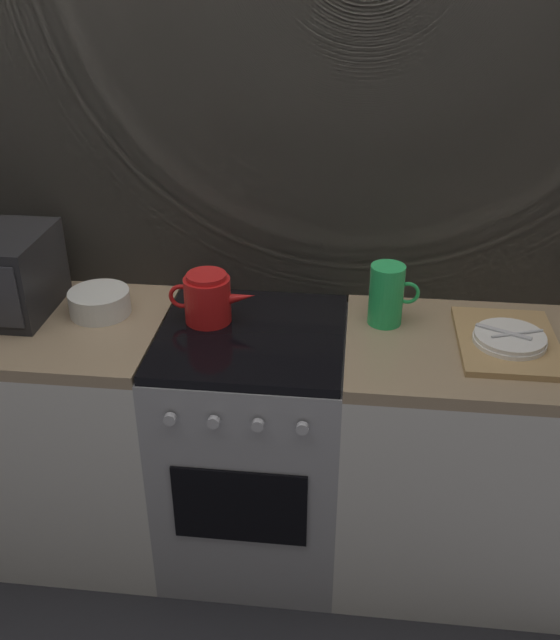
# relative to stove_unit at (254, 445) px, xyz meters

# --- Properties ---
(ground_plane) EXTENTS (8.00, 8.00, 0.00)m
(ground_plane) POSITION_rel_stove_unit_xyz_m (0.00, 0.00, -0.45)
(ground_plane) COLOR #2D2D33
(back_wall) EXTENTS (3.60, 0.05, 2.40)m
(back_wall) POSITION_rel_stove_unit_xyz_m (0.00, 0.32, 0.75)
(back_wall) COLOR #A39989
(back_wall) RESTS_ON ground_plane
(counter_left) EXTENTS (1.20, 0.60, 0.90)m
(counter_left) POSITION_rel_stove_unit_xyz_m (-0.90, 0.00, 0.00)
(counter_left) COLOR silver
(counter_left) RESTS_ON ground_plane
(stove_unit) EXTENTS (0.60, 0.63, 0.90)m
(stove_unit) POSITION_rel_stove_unit_xyz_m (0.00, 0.00, 0.00)
(stove_unit) COLOR #9E9EA3
(stove_unit) RESTS_ON ground_plane
(counter_right) EXTENTS (1.20, 0.60, 0.90)m
(counter_right) POSITION_rel_stove_unit_xyz_m (0.90, 0.00, 0.00)
(counter_right) COLOR silver
(counter_right) RESTS_ON ground_plane
(kettle) EXTENTS (0.28, 0.15, 0.17)m
(kettle) POSITION_rel_stove_unit_xyz_m (-0.15, 0.06, 0.53)
(kettle) COLOR red
(kettle) RESTS_ON stove_unit
(mixing_bowl) EXTENTS (0.20, 0.20, 0.08)m
(mixing_bowl) POSITION_rel_stove_unit_xyz_m (-0.52, 0.07, 0.49)
(mixing_bowl) COLOR silver
(mixing_bowl) RESTS_ON counter_left
(pitcher) EXTENTS (0.16, 0.11, 0.20)m
(pitcher) POSITION_rel_stove_unit_xyz_m (0.42, 0.11, 0.55)
(pitcher) COLOR green
(pitcher) RESTS_ON counter_right
(dish_pile) EXTENTS (0.30, 0.40, 0.06)m
(dish_pile) POSITION_rel_stove_unit_xyz_m (0.79, 0.01, 0.47)
(dish_pile) COLOR tan
(dish_pile) RESTS_ON counter_right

